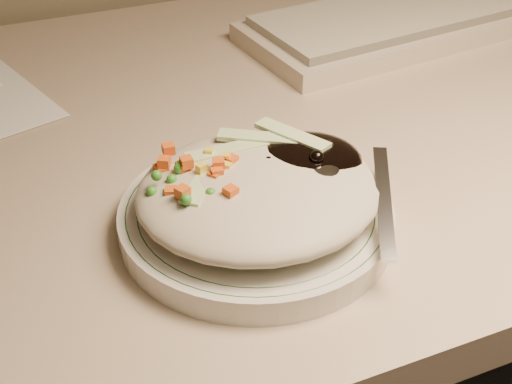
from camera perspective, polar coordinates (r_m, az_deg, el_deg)
name	(u,v)px	position (r m, az deg, el deg)	size (l,w,h in m)	color
desk	(241,264)	(0.85, -1.24, -5.79)	(1.40, 0.70, 0.74)	tan
plate	(256,219)	(0.57, 0.00, -2.14)	(0.22, 0.22, 0.02)	silver
plate_rim	(256,209)	(0.57, 0.00, -1.33)	(0.21, 0.21, 0.00)	#144723
meal	(261,185)	(0.55, 0.44, 0.54)	(0.21, 0.19, 0.05)	#AEA48D
keyboard	(424,16)	(0.97, 13.28, 13.57)	(0.49, 0.22, 0.03)	#C1B39E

